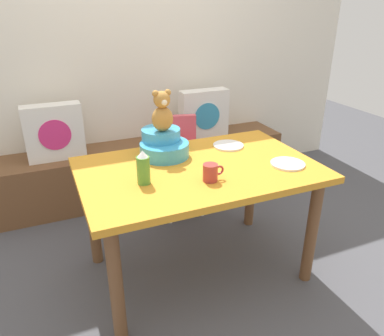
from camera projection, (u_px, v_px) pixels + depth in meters
The scene contains 13 objects.
ground_plane at pixel (198, 269), 2.46m from camera, with size 8.00×8.00×0.00m, color #4C4C51.
back_wall at pixel (129, 42), 3.14m from camera, with size 4.40×0.10×2.60m, color silver.
window_bench at pixel (145, 169), 3.36m from camera, with size 2.60×0.44×0.46m, color brown.
pillow_floral_left at pixel (54, 132), 2.90m from camera, with size 0.44×0.15×0.44m.
pillow_floral_right at pixel (204, 114), 3.36m from camera, with size 0.44×0.15×0.44m.
dining_table at pixel (199, 182), 2.19m from camera, with size 1.37×0.88×0.74m.
highchair at pixel (179, 153), 2.93m from camera, with size 0.40×0.51×0.79m.
infant_seat_teal at pixel (163, 145), 2.28m from camera, with size 0.30×0.33×0.16m.
teddy_bear at pixel (162, 112), 2.20m from camera, with size 0.13×0.12×0.25m.
ketchup_bottle at pixel (143, 168), 1.92m from camera, with size 0.07×0.07×0.18m.
coffee_mug at pixel (211, 172), 1.97m from camera, with size 0.12×0.08×0.09m.
dinner_plate_near at pixel (288, 164), 2.18m from camera, with size 0.20×0.20×0.01m, color white.
dinner_plate_far at pixel (228, 145), 2.45m from camera, with size 0.20×0.20×0.01m, color white.
Camera 1 is at (-0.80, -1.79, 1.62)m, focal length 34.73 mm.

